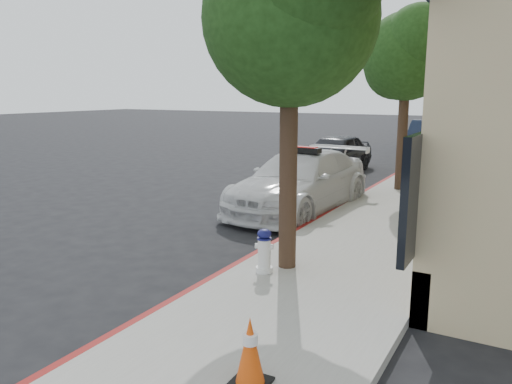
{
  "coord_description": "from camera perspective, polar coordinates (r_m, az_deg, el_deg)",
  "views": [
    {
      "loc": [
        6.44,
        -9.43,
        3.11
      ],
      "look_at": [
        1.32,
        -0.28,
        1.0
      ],
      "focal_mm": 35.0,
      "sensor_mm": 36.0,
      "label": 1
    }
  ],
  "objects": [
    {
      "name": "parked_car_mid",
      "position": [
        19.79,
        8.99,
        4.39
      ],
      "size": [
        2.0,
        4.48,
        1.5
      ],
      "primitive_type": "imported",
      "rotation": [
        0.0,
        0.0,
        -0.05
      ],
      "color": "black",
      "rests_on": "ground"
    },
    {
      "name": "fire_hydrant",
      "position": [
        8.34,
        0.95,
        -6.77
      ],
      "size": [
        0.32,
        0.29,
        0.74
      ],
      "rotation": [
        0.0,
        0.0,
        0.29
      ],
      "color": "silver",
      "rests_on": "sidewalk"
    },
    {
      "name": "tree_near",
      "position": [
        8.28,
        4.08,
        19.42
      ],
      "size": [
        2.92,
        2.82,
        5.62
      ],
      "color": "black",
      "rests_on": "sidewalk"
    },
    {
      "name": "tree_far",
      "position": [
        23.71,
        21.33,
        13.72
      ],
      "size": [
        3.1,
        3.0,
        5.81
      ],
      "color": "black",
      "rests_on": "sidewalk"
    },
    {
      "name": "parked_car_far",
      "position": [
        29.1,
        18.89,
        6.2
      ],
      "size": [
        1.94,
        4.85,
        1.57
      ],
      "primitive_type": "imported",
      "rotation": [
        0.0,
        0.0,
        0.06
      ],
      "color": "#141E34",
      "rests_on": "ground"
    },
    {
      "name": "sidewalk",
      "position": [
        19.87,
        20.68,
        1.86
      ],
      "size": [
        3.2,
        50.0,
        0.15
      ],
      "primitive_type": "cube",
      "color": "gray",
      "rests_on": "ground"
    },
    {
      "name": "ground",
      "position": [
        11.83,
        -4.93,
        -3.9
      ],
      "size": [
        120.0,
        120.0,
        0.0
      ],
      "primitive_type": "plane",
      "color": "black",
      "rests_on": "ground"
    },
    {
      "name": "traffic_cone",
      "position": [
        5.33,
        -0.68,
        -17.76
      ],
      "size": [
        0.4,
        0.4,
        0.74
      ],
      "rotation": [
        0.0,
        0.0,
        0.02
      ],
      "color": "black",
      "rests_on": "sidewalk"
    },
    {
      "name": "police_car",
      "position": [
        13.28,
        5.05,
        1.24
      ],
      "size": [
        2.52,
        5.5,
        1.71
      ],
      "rotation": [
        0.0,
        0.0,
        -0.06
      ],
      "color": "silver",
      "rests_on": "ground"
    },
    {
      "name": "curb_strip",
      "position": [
        20.14,
        16.36,
        2.26
      ],
      "size": [
        0.12,
        50.0,
        0.15
      ],
      "primitive_type": "cube",
      "color": "maroon",
      "rests_on": "ground"
    },
    {
      "name": "tree_mid",
      "position": [
        15.84,
        16.94,
        14.71
      ],
      "size": [
        2.77,
        2.64,
        5.43
      ],
      "color": "black",
      "rests_on": "sidewalk"
    }
  ]
}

